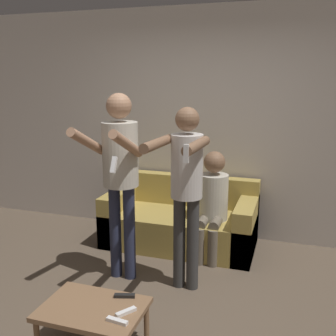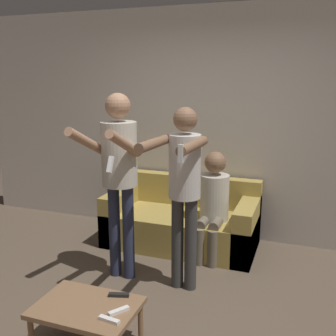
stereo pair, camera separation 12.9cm
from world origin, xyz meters
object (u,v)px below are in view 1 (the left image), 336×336
Objects in this scene: person_seated at (212,200)px; coffee_table at (93,312)px; couch at (181,222)px; remote_near at (117,321)px; remote_mid at (126,312)px; person_standing_right at (186,180)px; person_standing_left at (120,166)px; remote_far at (125,296)px.

coffee_table is at bearing -104.35° from person_seated.
couch is 2.38× the size of coffee_table.
couch is at bearing 157.23° from person_seated.
remote_mid is at bearing 82.76° from remote_near.
remote_mid is at bearing -97.08° from person_standing_right.
person_standing_left reaches higher than remote_near.
remote_mid is (0.01, 0.11, 0.00)m from remote_near.
person_standing_right reaches higher than person_seated.
remote_mid is (0.25, -0.00, 0.05)m from coffee_table.
couch is 1.02× the size of person_standing_right.
person_seated is 7.41× the size of remote_far.
coffee_table is 4.97× the size of remote_mid.
person_standing_left is 1.21m from remote_far.
coffee_table is at bearing 179.93° from remote_mid.
person_seated reaches higher than remote_near.
person_standing_right is at bearing -1.03° from person_standing_left.
couch is 11.11× the size of remote_near.
person_standing_right is 1.32m from remote_near.
couch is at bearing 71.49° from person_standing_left.
person_standing_left is 1.06× the size of person_standing_right.
person_seated is at bearing 83.32° from remote_near.
coffee_table is (-0.06, -1.97, 0.05)m from couch.
remote_far is (0.41, -0.85, -0.75)m from person_standing_left.
remote_far is at bearing -86.92° from couch.
remote_near is (0.17, -2.09, 0.10)m from couch.
couch is at bearing 93.08° from remote_far.
person_standing_right reaches higher than coffee_table.
remote_far is (0.10, -1.79, 0.10)m from couch.
couch is at bearing 88.14° from coffee_table.
person_seated is 1.67m from remote_far.
couch is at bearing 94.77° from remote_near.
person_standing_left reaches higher than remote_far.
coffee_table is (-0.46, -1.81, -0.31)m from person_seated.
person_standing_left is 0.64m from person_standing_right.
person_seated is 7.45× the size of remote_near.
person_standing_left is 11.56× the size of remote_near.
person_standing_left is 12.34× the size of remote_mid.
remote_mid is at bearing -0.07° from coffee_table.
person_seated reaches higher than remote_mid.
remote_mid is 0.93× the size of remote_far.
person_standing_left is 1.38m from remote_mid.
person_seated reaches higher than coffee_table.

